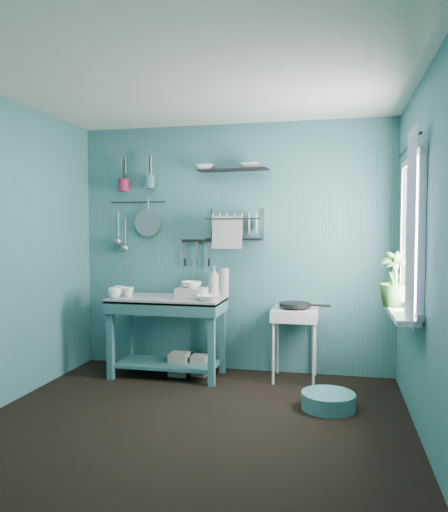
% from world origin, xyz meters
% --- Properties ---
extents(floor, '(3.20, 3.20, 0.00)m').
position_xyz_m(floor, '(0.00, 0.00, 0.00)').
color(floor, black).
rests_on(floor, ground).
extents(ceiling, '(3.20, 3.20, 0.00)m').
position_xyz_m(ceiling, '(0.00, 0.00, 2.50)').
color(ceiling, silver).
rests_on(ceiling, ground).
extents(wall_back, '(3.20, 0.00, 3.20)m').
position_xyz_m(wall_back, '(0.00, 1.50, 1.25)').
color(wall_back, '#387073').
rests_on(wall_back, ground).
extents(wall_front, '(3.20, 0.00, 3.20)m').
position_xyz_m(wall_front, '(0.00, -1.50, 1.25)').
color(wall_front, '#387073').
rests_on(wall_front, ground).
extents(wall_right, '(0.00, 3.00, 3.00)m').
position_xyz_m(wall_right, '(1.60, 0.00, 1.25)').
color(wall_right, '#387073').
rests_on(wall_right, ground).
extents(work_counter, '(1.18, 0.75, 0.78)m').
position_xyz_m(work_counter, '(-0.58, 1.12, 0.39)').
color(work_counter, '#32666A').
rests_on(work_counter, floor).
extents(mug_left, '(0.12, 0.12, 0.10)m').
position_xyz_m(mug_left, '(-1.06, 0.96, 0.83)').
color(mug_left, white).
rests_on(mug_left, work_counter).
extents(mug_mid, '(0.14, 0.14, 0.09)m').
position_xyz_m(mug_mid, '(-0.96, 1.06, 0.82)').
color(mug_mid, white).
rests_on(mug_mid, work_counter).
extents(mug_right, '(0.17, 0.17, 0.10)m').
position_xyz_m(mug_right, '(-1.08, 1.12, 0.83)').
color(mug_right, white).
rests_on(mug_right, work_counter).
extents(wash_tub, '(0.28, 0.22, 0.10)m').
position_xyz_m(wash_tub, '(-0.33, 1.10, 0.83)').
color(wash_tub, '#BCB9AC').
rests_on(wash_tub, work_counter).
extents(tub_bowl, '(0.19, 0.19, 0.06)m').
position_xyz_m(tub_bowl, '(-0.33, 1.10, 0.91)').
color(tub_bowl, white).
rests_on(tub_bowl, wash_tub).
extents(soap_bottle, '(0.11, 0.12, 0.30)m').
position_xyz_m(soap_bottle, '(-0.16, 1.32, 0.93)').
color(soap_bottle, '#BCB9AC').
rests_on(soap_bottle, work_counter).
extents(water_bottle, '(0.09, 0.09, 0.28)m').
position_xyz_m(water_bottle, '(-0.06, 1.34, 0.92)').
color(water_bottle, '#A5AEB8').
rests_on(water_bottle, work_counter).
extents(counter_bowl, '(0.22, 0.22, 0.05)m').
position_xyz_m(counter_bowl, '(-0.13, 0.97, 0.80)').
color(counter_bowl, white).
rests_on(counter_bowl, work_counter).
extents(hotplate_stand, '(0.49, 0.49, 0.69)m').
position_xyz_m(hotplate_stand, '(0.65, 1.26, 0.34)').
color(hotplate_stand, silver).
rests_on(hotplate_stand, floor).
extents(frying_pan, '(0.30, 0.30, 0.03)m').
position_xyz_m(frying_pan, '(0.65, 1.26, 0.72)').
color(frying_pan, black).
rests_on(frying_pan, hotplate_stand).
extents(knife_strip, '(0.32, 0.06, 0.03)m').
position_xyz_m(knife_strip, '(-0.37, 1.47, 1.32)').
color(knife_strip, black).
rests_on(knife_strip, wall_back).
extents(dish_rack, '(0.57, 0.28, 0.32)m').
position_xyz_m(dish_rack, '(0.04, 1.37, 1.49)').
color(dish_rack, black).
rests_on(dish_rack, wall_back).
extents(upper_shelf, '(0.71, 0.24, 0.01)m').
position_xyz_m(upper_shelf, '(0.02, 1.40, 2.03)').
color(upper_shelf, black).
rests_on(upper_shelf, wall_back).
extents(shelf_bowl_left, '(0.21, 0.21, 0.05)m').
position_xyz_m(shelf_bowl_left, '(-0.27, 1.40, 2.08)').
color(shelf_bowl_left, white).
rests_on(shelf_bowl_left, upper_shelf).
extents(shelf_bowl_right, '(0.23, 0.23, 0.05)m').
position_xyz_m(shelf_bowl_right, '(0.19, 1.40, 2.06)').
color(shelf_bowl_right, white).
rests_on(shelf_bowl_right, upper_shelf).
extents(utensil_cup_magenta, '(0.11, 0.11, 0.13)m').
position_xyz_m(utensil_cup_magenta, '(-1.15, 1.42, 1.90)').
color(utensil_cup_magenta, '#9C1C3C').
rests_on(utensil_cup_magenta, wall_back).
extents(utensil_cup_teal, '(0.11, 0.11, 0.13)m').
position_xyz_m(utensil_cup_teal, '(-0.87, 1.42, 1.93)').
color(utensil_cup_teal, '#397477').
rests_on(utensil_cup_teal, wall_back).
extents(colander, '(0.28, 0.03, 0.28)m').
position_xyz_m(colander, '(-0.90, 1.45, 1.51)').
color(colander, gray).
rests_on(colander, wall_back).
extents(ladle_outer, '(0.01, 0.01, 0.30)m').
position_xyz_m(ladle_outer, '(-1.24, 1.46, 1.48)').
color(ladle_outer, gray).
rests_on(ladle_outer, wall_back).
extents(ladle_inner, '(0.01, 0.01, 0.30)m').
position_xyz_m(ladle_inner, '(-1.16, 1.46, 1.41)').
color(ladle_inner, gray).
rests_on(ladle_inner, wall_back).
extents(hook_rail, '(0.60, 0.01, 0.01)m').
position_xyz_m(hook_rail, '(-1.02, 1.47, 1.72)').
color(hook_rail, black).
rests_on(hook_rail, wall_back).
extents(window_glass, '(0.00, 1.10, 1.10)m').
position_xyz_m(window_glass, '(1.59, 0.45, 1.40)').
color(window_glass, white).
rests_on(window_glass, wall_right).
extents(windowsill, '(0.16, 0.95, 0.04)m').
position_xyz_m(windowsill, '(1.50, 0.45, 0.81)').
color(windowsill, silver).
rests_on(windowsill, wall_right).
extents(curtain, '(0.00, 1.35, 1.35)m').
position_xyz_m(curtain, '(1.52, 0.15, 1.45)').
color(curtain, silver).
rests_on(curtain, wall_right).
extents(curtain_rod, '(0.02, 1.05, 0.02)m').
position_xyz_m(curtain_rod, '(1.54, 0.45, 2.05)').
color(curtain_rod, black).
rests_on(curtain_rod, wall_right).
extents(potted_plant, '(0.31, 0.31, 0.44)m').
position_xyz_m(potted_plant, '(1.47, 0.63, 1.05)').
color(potted_plant, '#2F6026').
rests_on(potted_plant, windowsill).
extents(storage_tin_large, '(0.18, 0.18, 0.22)m').
position_xyz_m(storage_tin_large, '(-0.48, 1.17, 0.11)').
color(storage_tin_large, gray).
rests_on(storage_tin_large, floor).
extents(storage_tin_small, '(0.15, 0.15, 0.20)m').
position_xyz_m(storage_tin_small, '(-0.28, 1.20, 0.10)').
color(storage_tin_small, gray).
rests_on(storage_tin_small, floor).
extents(floor_basin, '(0.43, 0.43, 0.13)m').
position_xyz_m(floor_basin, '(0.98, 0.53, 0.07)').
color(floor_basin, teal).
rests_on(floor_basin, floor).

